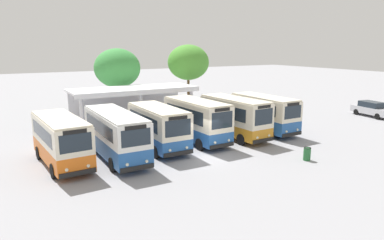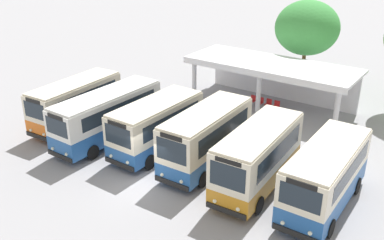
{
  "view_description": "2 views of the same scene",
  "coord_description": "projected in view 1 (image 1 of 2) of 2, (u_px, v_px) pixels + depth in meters",
  "views": [
    {
      "loc": [
        -12.6,
        -19.87,
        7.58
      ],
      "look_at": [
        1.66,
        4.71,
        1.59
      ],
      "focal_mm": 32.97,
      "sensor_mm": 36.0,
      "label": 1
    },
    {
      "loc": [
        13.5,
        -14.76,
        12.56
      ],
      "look_at": [
        -1.31,
        6.15,
        1.24
      ],
      "focal_mm": 40.52,
      "sensor_mm": 36.0,
      "label": 2
    }
  ],
  "objects": [
    {
      "name": "parked_car_flank",
      "position": [
        372.0,
        109.0,
        38.48
      ],
      "size": [
        2.43,
        4.79,
        1.62
      ],
      "color": "black",
      "rests_on": "ground"
    },
    {
      "name": "waiting_chair_second_from_end",
      "position": [
        135.0,
        117.0,
        35.71
      ],
      "size": [
        0.45,
        0.45,
        0.86
      ],
      "color": "slate",
      "rests_on": "ground"
    },
    {
      "name": "waiting_chair_fourth_seat",
      "position": [
        147.0,
        116.0,
        36.38
      ],
      "size": [
        0.45,
        0.45,
        0.86
      ],
      "color": "slate",
      "rests_on": "ground"
    },
    {
      "name": "roadside_tree_behind_canopy",
      "position": [
        117.0,
        68.0,
        40.76
      ],
      "size": [
        5.3,
        5.3,
        7.32
      ],
      "color": "brown",
      "rests_on": "ground"
    },
    {
      "name": "city_bus_far_end_green",
      "position": [
        264.0,
        112.0,
        31.31
      ],
      "size": [
        2.43,
        6.94,
        3.24
      ],
      "color": "black",
      "rests_on": "ground"
    },
    {
      "name": "city_bus_fifth_blue",
      "position": [
        235.0,
        116.0,
        29.36
      ],
      "size": [
        2.59,
        7.03,
        3.36
      ],
      "color": "black",
      "rests_on": "ground"
    },
    {
      "name": "city_bus_middle_cream",
      "position": [
        158.0,
        126.0,
        26.1
      ],
      "size": [
        2.48,
        6.64,
        3.19
      ],
      "color": "black",
      "rests_on": "ground"
    },
    {
      "name": "terminal_canopy",
      "position": [
        132.0,
        95.0,
        36.72
      ],
      "size": [
        12.83,
        4.8,
        3.4
      ],
      "color": "silver",
      "rests_on": "ground"
    },
    {
      "name": "city_bus_fourth_amber",
      "position": [
        197.0,
        119.0,
        27.98
      ],
      "size": [
        2.52,
        6.95,
        3.39
      ],
      "color": "black",
      "rests_on": "ground"
    },
    {
      "name": "city_bus_nearest_orange",
      "position": [
        61.0,
        139.0,
        22.5
      ],
      "size": [
        2.64,
        7.1,
        3.16
      ],
      "color": "black",
      "rests_on": "ground"
    },
    {
      "name": "waiting_chair_end_by_column",
      "position": [
        129.0,
        117.0,
        35.42
      ],
      "size": [
        0.45,
        0.45,
        0.86
      ],
      "color": "slate",
      "rests_on": "ground"
    },
    {
      "name": "waiting_chair_middle_seat",
      "position": [
        141.0,
        116.0,
        36.07
      ],
      "size": [
        0.45,
        0.45,
        0.86
      ],
      "color": "slate",
      "rests_on": "ground"
    },
    {
      "name": "roadside_tree_east_of_canopy",
      "position": [
        188.0,
        62.0,
        44.12
      ],
      "size": [
        5.17,
        5.17,
        7.76
      ],
      "color": "brown",
      "rests_on": "ground"
    },
    {
      "name": "litter_bin_apron",
      "position": [
        307.0,
        154.0,
        23.74
      ],
      "size": [
        0.49,
        0.49,
        0.9
      ],
      "color": "#266633",
      "rests_on": "ground"
    },
    {
      "name": "ground_plane",
      "position": [
        205.0,
        157.0,
        24.57
      ],
      "size": [
        180.0,
        180.0,
        0.0
      ],
      "primitive_type": "plane",
      "color": "#939399"
    },
    {
      "name": "city_bus_second_in_row",
      "position": [
        116.0,
        133.0,
        23.86
      ],
      "size": [
        2.36,
        7.98,
        3.22
      ],
      "color": "black",
      "rests_on": "ground"
    }
  ]
}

